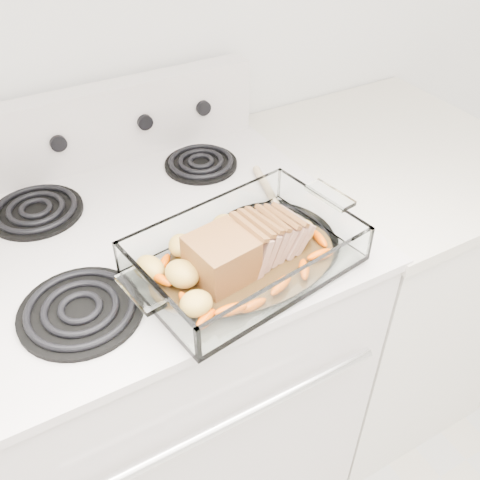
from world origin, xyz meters
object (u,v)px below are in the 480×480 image
pork_roast (239,249)px  baking_dish (245,258)px  counter_right (371,281)px  electric_range (170,365)px

pork_roast → baking_dish: bearing=-16.6°
counter_right → baking_dish: (-0.56, -0.20, 0.50)m
baking_dish → pork_roast: size_ratio=1.67×
counter_right → pork_roast: bearing=-160.6°
electric_range → counter_right: size_ratio=1.20×
baking_dish → pork_roast: 0.03m
electric_range → baking_dish: electric_range is taller
electric_range → pork_roast: electric_range is taller
electric_range → counter_right: electric_range is taller
counter_right → baking_dish: bearing=-160.1°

